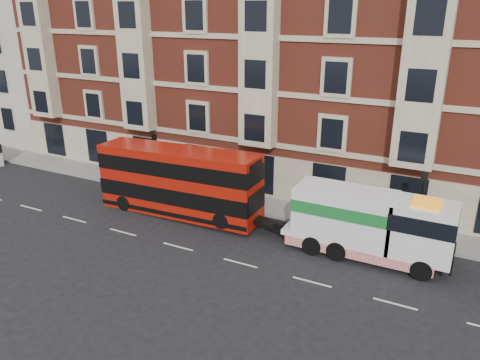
# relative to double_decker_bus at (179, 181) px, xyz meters

# --- Properties ---
(ground) EXTENTS (120.00, 120.00, 0.00)m
(ground) POSITION_rel_double_decker_bus_xyz_m (2.40, -3.79, -2.36)
(ground) COLOR black
(ground) RESTS_ON ground
(sidewalk) EXTENTS (90.00, 3.00, 0.15)m
(sidewalk) POSITION_rel_double_decker_bus_xyz_m (2.40, 3.71, -2.29)
(sidewalk) COLOR slate
(sidewalk) RESTS_ON ground
(victorian_terrace) EXTENTS (45.00, 12.00, 20.40)m
(victorian_terrace) POSITION_rel_double_decker_bus_xyz_m (2.90, 11.21, 7.70)
(victorian_terrace) COLOR maroon
(victorian_terrace) RESTS_ON ground
(cream_block) EXTENTS (16.00, 10.00, 16.80)m
(cream_block) POSITION_rel_double_decker_bus_xyz_m (-27.60, 10.21, 5.98)
(cream_block) COLOR beige
(cream_block) RESTS_ON ground
(lamp_post_west) EXTENTS (0.35, 0.15, 4.35)m
(lamp_post_west) POSITION_rel_double_decker_bus_xyz_m (-3.60, 2.41, 0.31)
(lamp_post_west) COLOR black
(lamp_post_west) RESTS_ON sidewalk
(lamp_post_east) EXTENTS (0.35, 0.15, 4.35)m
(lamp_post_east) POSITION_rel_double_decker_bus_xyz_m (14.40, 2.41, 0.31)
(lamp_post_east) COLOR black
(lamp_post_east) RESTS_ON sidewalk
(double_decker_bus) EXTENTS (11.02, 2.53, 4.46)m
(double_decker_bus) POSITION_rel_double_decker_bus_xyz_m (0.00, 0.00, 0.00)
(double_decker_bus) COLOR #A61509
(double_decker_bus) RESTS_ON ground
(tow_truck) EXTENTS (8.82, 2.61, 3.68)m
(tow_truck) POSITION_rel_double_decker_bus_xyz_m (12.06, -0.00, -0.41)
(tow_truck) COLOR white
(tow_truck) RESTS_ON ground
(pedestrian) EXTENTS (0.71, 0.51, 1.85)m
(pedestrian) POSITION_rel_double_decker_bus_xyz_m (-4.21, 3.09, -1.29)
(pedestrian) COLOR #1B2C37
(pedestrian) RESTS_ON sidewalk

